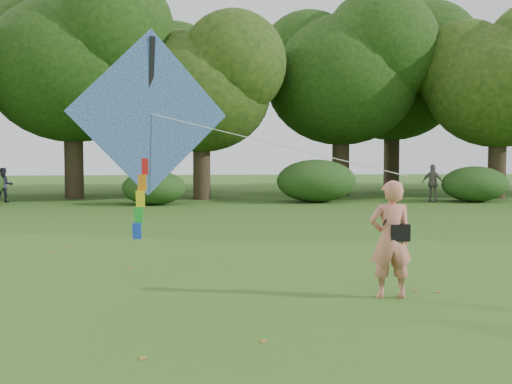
{
  "coord_description": "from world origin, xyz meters",
  "views": [
    {
      "loc": [
        -2.12,
        -9.85,
        2.27
      ],
      "look_at": [
        -1.07,
        2.0,
        1.5
      ],
      "focal_mm": 45.0,
      "sensor_mm": 36.0,
      "label": 1
    }
  ],
  "objects": [
    {
      "name": "ground",
      "position": [
        0.0,
        0.0,
        0.0
      ],
      "size": [
        100.0,
        100.0,
        0.0
      ],
      "primitive_type": "plane",
      "color": "#265114",
      "rests_on": "ground"
    },
    {
      "name": "man_kite_flyer",
      "position": [
        0.81,
        -0.3,
        0.91
      ],
      "size": [
        0.68,
        0.46,
        1.82
      ],
      "primitive_type": "imported",
      "rotation": [
        0.0,
        0.0,
        3.1
      ],
      "color": "#CE7661",
      "rests_on": "ground"
    },
    {
      "name": "crossbody_bag",
      "position": [
        0.92,
        -0.33,
        1.03
      ],
      "size": [
        0.43,
        0.2,
        0.72
      ],
      "color": "black",
      "rests_on": "ground"
    },
    {
      "name": "flying_kite",
      "position": [
        -2.9,
        0.52,
        2.82
      ],
      "size": [
        5.2,
        1.35,
        3.33
      ],
      "color": "#273DAC",
      "rests_on": "ground"
    },
    {
      "name": "tree_line",
      "position": [
        1.67,
        22.88,
        5.6
      ],
      "size": [
        54.7,
        15.3,
        9.48
      ],
      "color": "#3A2D1E",
      "rests_on": "ground"
    },
    {
      "name": "shrub_band",
      "position": [
        -0.72,
        17.6,
        0.86
      ],
      "size": [
        39.15,
        3.22,
        1.88
      ],
      "color": "#264919",
      "rests_on": "ground"
    },
    {
      "name": "bystander_left",
      "position": [
        -10.55,
        18.73,
        0.76
      ],
      "size": [
        0.91,
        0.83,
        1.53
      ],
      "primitive_type": "imported",
      "rotation": [
        0.0,
        0.0,
        0.42
      ],
      "color": "#2A2D38",
      "rests_on": "ground"
    },
    {
      "name": "bystander_right",
      "position": [
        8.14,
        17.62,
        0.83
      ],
      "size": [
        0.98,
        0.97,
        1.67
      ],
      "primitive_type": "imported",
      "rotation": [
        0.0,
        0.0,
        -0.77
      ],
      "color": "slate",
      "rests_on": "ground"
    },
    {
      "name": "fallen_leaves",
      "position": [
        -0.48,
        1.99,
        0.01
      ],
      "size": [
        10.77,
        13.16,
        0.01
      ],
      "color": "olive",
      "rests_on": "ground"
    }
  ]
}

